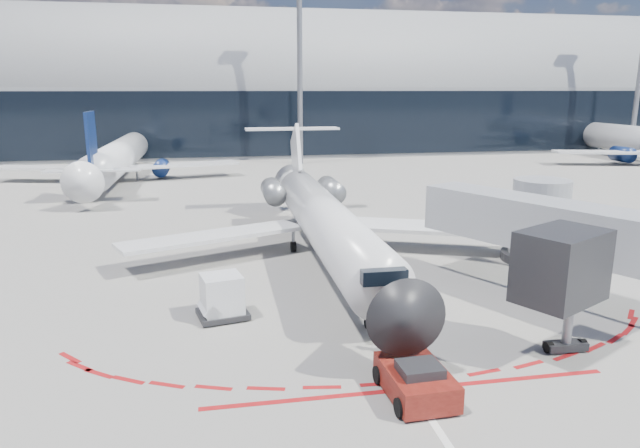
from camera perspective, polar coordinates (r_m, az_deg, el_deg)
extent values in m
plane|color=slate|center=(30.24, 1.92, -5.54)|extent=(260.00, 260.00, 0.00)
cube|color=silver|center=(32.10, 1.17, -4.40)|extent=(0.25, 40.00, 0.01)
cube|color=maroon|center=(20.10, 9.11, -15.98)|extent=(14.00, 0.25, 0.01)
cube|color=gray|center=(93.28, -6.62, 10.33)|extent=(150.00, 24.00, 10.00)
cylinder|color=gray|center=(93.16, -6.71, 13.41)|extent=(150.00, 24.00, 24.00)
cube|color=black|center=(81.28, -6.05, 9.91)|extent=(150.00, 0.20, 9.00)
cube|color=#96999E|center=(28.57, 21.92, -0.15)|extent=(8.22, 12.61, 2.30)
cube|color=black|center=(22.30, 22.98, -3.87)|extent=(3.86, 3.44, 2.60)
cylinder|color=slate|center=(23.81, 23.57, -8.98)|extent=(0.36, 0.36, 2.40)
cube|color=black|center=(24.18, 23.35, -11.13)|extent=(1.60, 0.60, 0.30)
cylinder|color=#96999E|center=(35.16, 21.08, 0.31)|extent=(3.20, 3.20, 4.80)
cylinder|color=black|center=(35.68, 20.79, -3.05)|extent=(4.00, 4.00, 0.50)
cylinder|color=slate|center=(76.81, -2.04, 15.38)|extent=(0.70, 0.70, 25.00)
cylinder|color=slate|center=(97.51, 29.39, 13.30)|extent=(0.70, 0.70, 25.00)
cylinder|color=silver|center=(32.42, 0.59, 0.20)|extent=(2.77, 22.58, 2.77)
cone|color=black|center=(20.59, 7.33, -7.78)|extent=(2.77, 2.87, 2.77)
cone|color=silver|center=(45.14, -2.56, 3.94)|extent=(2.77, 3.69, 2.77)
cube|color=black|center=(21.88, 6.08, -4.88)|extent=(1.74, 1.44, 0.56)
cube|color=silver|center=(33.58, -10.65, -1.19)|extent=(10.99, 6.52, 0.32)
cube|color=silver|center=(35.77, 10.18, -0.28)|extent=(10.99, 6.52, 0.32)
cube|color=silver|center=(43.80, -2.41, 6.90)|extent=(0.26, 4.82, 4.90)
cube|color=silver|center=(45.76, -2.81, 9.50)|extent=(7.39, 1.64, 0.16)
cylinder|color=slate|center=(40.84, -4.71, 3.27)|extent=(1.54, 3.49, 1.54)
cylinder|color=slate|center=(41.45, 1.10, 3.46)|extent=(1.54, 3.49, 1.54)
cylinder|color=black|center=(24.30, 4.83, -9.73)|extent=(0.23, 0.57, 0.57)
cylinder|color=black|center=(35.15, -2.68, -2.28)|extent=(0.31, 0.66, 0.66)
cylinder|color=black|center=(35.67, 2.24, -2.04)|extent=(0.31, 0.66, 0.66)
cylinder|color=slate|center=(24.19, 4.84, -9.12)|extent=(0.18, 0.18, 1.13)
cube|color=#4F0F0B|center=(19.50, 9.55, -15.23)|extent=(2.05, 3.14, 0.86)
cube|color=black|center=(19.00, 9.95, -14.11)|extent=(1.39, 1.20, 0.33)
cylinder|color=slate|center=(21.32, 7.34, -13.11)|extent=(0.21, 2.48, 0.10)
cylinder|color=black|center=(18.46, 8.08, -17.72)|extent=(0.29, 0.62, 0.61)
cylinder|color=black|center=(19.12, 13.39, -16.80)|extent=(0.29, 0.62, 0.61)
cylinder|color=black|center=(20.17, 5.89, -14.78)|extent=(0.29, 0.62, 0.61)
cylinder|color=black|center=(20.78, 10.78, -14.08)|extent=(0.29, 0.62, 0.61)
imported|color=#A3F019|center=(22.01, 7.42, -10.79)|extent=(0.68, 0.51, 1.67)
cube|color=black|center=(25.64, -9.69, -8.85)|extent=(2.41, 2.17, 0.23)
cube|color=silver|center=(25.30, -9.78, -6.88)|extent=(1.96, 1.88, 1.67)
cylinder|color=black|center=(24.91, -11.23, -9.81)|extent=(0.15, 0.23, 0.21)
cylinder|color=black|center=(25.24, -7.47, -9.34)|extent=(0.15, 0.23, 0.21)
cylinder|color=black|center=(26.14, -11.83, -8.70)|extent=(0.15, 0.23, 0.21)
cylinder|color=black|center=(26.46, -8.24, -8.27)|extent=(0.15, 0.23, 0.21)
cone|color=#E15304|center=(21.39, 9.22, -13.42)|extent=(0.32, 0.32, 0.45)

